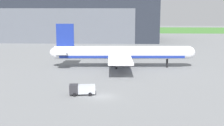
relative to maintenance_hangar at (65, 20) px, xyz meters
The scene contains 5 objects.
ground_plane 106.32m from the maintenance_hangar, 74.99° to the right, with size 440.00×440.00×0.00m, color slate.
grass_field_strip 73.61m from the maintenance_hangar, 67.91° to the left, with size 440.00×56.00×0.08m, color #427B33.
maintenance_hangar is the anchor object (origin of this frame).
airliner_far_right 79.51m from the maintenance_hangar, 67.29° to the right, with size 41.42×32.26×12.50m.
stair_truck 104.31m from the maintenance_hangar, 77.15° to the right, with size 5.28×2.76×2.16m.
Camera 1 is at (4.25, -57.86, 17.42)m, focal length 49.47 mm.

